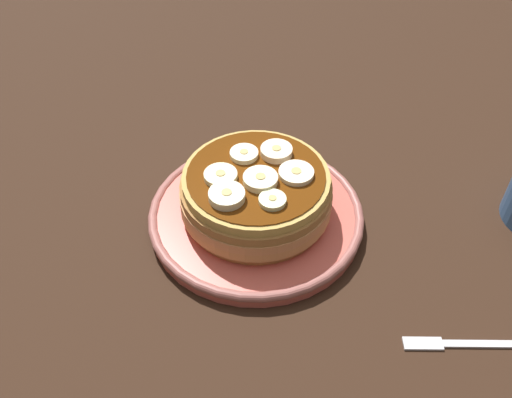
{
  "coord_description": "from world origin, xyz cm",
  "views": [
    {
      "loc": [
        13.06,
        -38.57,
        43.15
      ],
      "look_at": [
        0.0,
        0.0,
        3.32
      ],
      "focal_mm": 38.22,
      "sensor_mm": 36.0,
      "label": 1
    }
  ],
  "objects_px": {
    "banana_slice_5": "(221,176)",
    "banana_slice_0": "(260,180)",
    "fork": "(467,343)",
    "banana_slice_3": "(276,152)",
    "banana_slice_4": "(244,154)",
    "plate": "(256,215)",
    "banana_slice_1": "(296,174)",
    "banana_slice_2": "(272,201)",
    "pancake_stack": "(256,194)",
    "banana_slice_6": "(227,196)"
  },
  "relations": [
    {
      "from": "banana_slice_5",
      "to": "banana_slice_0",
      "type": "bearing_deg",
      "value": 9.71
    },
    {
      "from": "banana_slice_5",
      "to": "fork",
      "type": "relative_size",
      "value": 0.26
    },
    {
      "from": "banana_slice_3",
      "to": "banana_slice_4",
      "type": "xyz_separation_m",
      "value": [
        -0.03,
        -0.01,
        -0.0
      ]
    },
    {
      "from": "fork",
      "to": "banana_slice_5",
      "type": "bearing_deg",
      "value": 165.37
    },
    {
      "from": "plate",
      "to": "banana_slice_5",
      "type": "height_order",
      "value": "banana_slice_5"
    },
    {
      "from": "banana_slice_0",
      "to": "banana_slice_3",
      "type": "relative_size",
      "value": 1.04
    },
    {
      "from": "fork",
      "to": "banana_slice_0",
      "type": "bearing_deg",
      "value": 161.26
    },
    {
      "from": "banana_slice_1",
      "to": "plate",
      "type": "bearing_deg",
      "value": -162.67
    },
    {
      "from": "banana_slice_2",
      "to": "fork",
      "type": "relative_size",
      "value": 0.21
    },
    {
      "from": "plate",
      "to": "banana_slice_1",
      "type": "height_order",
      "value": "banana_slice_1"
    },
    {
      "from": "plate",
      "to": "banana_slice_3",
      "type": "height_order",
      "value": "banana_slice_3"
    },
    {
      "from": "banana_slice_5",
      "to": "banana_slice_3",
      "type": "bearing_deg",
      "value": 51.9
    },
    {
      "from": "pancake_stack",
      "to": "banana_slice_0",
      "type": "relative_size",
      "value": 4.72
    },
    {
      "from": "plate",
      "to": "banana_slice_0",
      "type": "distance_m",
      "value": 0.06
    },
    {
      "from": "pancake_stack",
      "to": "fork",
      "type": "relative_size",
      "value": 1.29
    },
    {
      "from": "banana_slice_4",
      "to": "fork",
      "type": "height_order",
      "value": "banana_slice_4"
    },
    {
      "from": "plate",
      "to": "banana_slice_0",
      "type": "relative_size",
      "value": 6.64
    },
    {
      "from": "banana_slice_0",
      "to": "banana_slice_5",
      "type": "relative_size",
      "value": 1.04
    },
    {
      "from": "pancake_stack",
      "to": "banana_slice_6",
      "type": "distance_m",
      "value": 0.05
    },
    {
      "from": "plate",
      "to": "banana_slice_1",
      "type": "distance_m",
      "value": 0.07
    },
    {
      "from": "banana_slice_5",
      "to": "fork",
      "type": "xyz_separation_m",
      "value": [
        0.26,
        -0.07,
        -0.07
      ]
    },
    {
      "from": "banana_slice_4",
      "to": "pancake_stack",
      "type": "bearing_deg",
      "value": -47.86
    },
    {
      "from": "banana_slice_2",
      "to": "banana_slice_5",
      "type": "bearing_deg",
      "value": 164.78
    },
    {
      "from": "fork",
      "to": "banana_slice_2",
      "type": "bearing_deg",
      "value": 165.54
    },
    {
      "from": "banana_slice_2",
      "to": "banana_slice_3",
      "type": "bearing_deg",
      "value": 104.19
    },
    {
      "from": "pancake_stack",
      "to": "fork",
      "type": "height_order",
      "value": "pancake_stack"
    },
    {
      "from": "pancake_stack",
      "to": "banana_slice_0",
      "type": "bearing_deg",
      "value": -51.03
    },
    {
      "from": "banana_slice_5",
      "to": "fork",
      "type": "distance_m",
      "value": 0.27
    },
    {
      "from": "banana_slice_0",
      "to": "banana_slice_5",
      "type": "height_order",
      "value": "banana_slice_0"
    },
    {
      "from": "banana_slice_2",
      "to": "fork",
      "type": "distance_m",
      "value": 0.22
    },
    {
      "from": "pancake_stack",
      "to": "banana_slice_1",
      "type": "relative_size",
      "value": 4.61
    },
    {
      "from": "banana_slice_4",
      "to": "banana_slice_5",
      "type": "distance_m",
      "value": 0.04
    },
    {
      "from": "banana_slice_2",
      "to": "plate",
      "type": "bearing_deg",
      "value": 130.26
    },
    {
      "from": "pancake_stack",
      "to": "banana_slice_4",
      "type": "distance_m",
      "value": 0.04
    },
    {
      "from": "banana_slice_3",
      "to": "banana_slice_1",
      "type": "bearing_deg",
      "value": -41.05
    },
    {
      "from": "pancake_stack",
      "to": "banana_slice_1",
      "type": "xyz_separation_m",
      "value": [
        0.04,
        0.01,
        0.03
      ]
    },
    {
      "from": "banana_slice_3",
      "to": "fork",
      "type": "distance_m",
      "value": 0.26
    },
    {
      "from": "banana_slice_3",
      "to": "banana_slice_0",
      "type": "bearing_deg",
      "value": -92.6
    },
    {
      "from": "pancake_stack",
      "to": "banana_slice_3",
      "type": "relative_size",
      "value": 4.91
    },
    {
      "from": "banana_slice_0",
      "to": "banana_slice_1",
      "type": "height_order",
      "value": "banana_slice_0"
    },
    {
      "from": "banana_slice_1",
      "to": "fork",
      "type": "bearing_deg",
      "value": -26.96
    },
    {
      "from": "banana_slice_2",
      "to": "banana_slice_6",
      "type": "xyz_separation_m",
      "value": [
        -0.04,
        -0.01,
        0.0
      ]
    },
    {
      "from": "banana_slice_5",
      "to": "banana_slice_6",
      "type": "bearing_deg",
      "value": -57.47
    },
    {
      "from": "banana_slice_6",
      "to": "pancake_stack",
      "type": "bearing_deg",
      "value": 69.96
    },
    {
      "from": "banana_slice_0",
      "to": "banana_slice_3",
      "type": "bearing_deg",
      "value": 87.4
    },
    {
      "from": "plate",
      "to": "banana_slice_4",
      "type": "distance_m",
      "value": 0.07
    },
    {
      "from": "banana_slice_4",
      "to": "banana_slice_5",
      "type": "relative_size",
      "value": 0.89
    },
    {
      "from": "fork",
      "to": "banana_slice_4",
      "type": "bearing_deg",
      "value": 156.61
    },
    {
      "from": "pancake_stack",
      "to": "banana_slice_6",
      "type": "xyz_separation_m",
      "value": [
        -0.02,
        -0.04,
        0.03
      ]
    },
    {
      "from": "banana_slice_2",
      "to": "banana_slice_6",
      "type": "distance_m",
      "value": 0.04
    }
  ]
}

